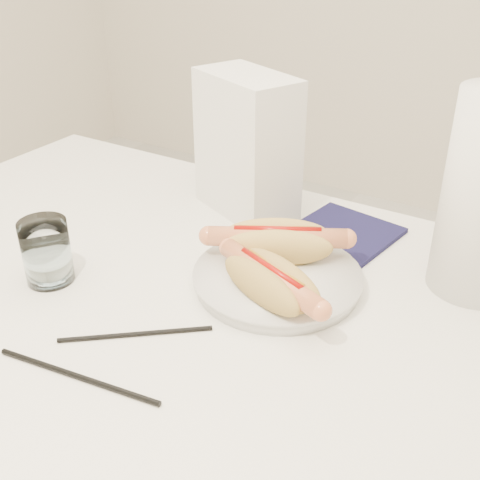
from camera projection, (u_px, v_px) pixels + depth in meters
The scene contains 9 objects.
table at pixel (178, 324), 0.88m from camera, with size 1.20×0.80×0.75m.
plate at pixel (277, 280), 0.85m from camera, with size 0.23×0.23×0.02m, color silver.
hotdog_left at pixel (277, 242), 0.88m from camera, with size 0.19×0.15×0.05m.
hotdog_right at pixel (271, 282), 0.79m from camera, with size 0.18×0.12×0.05m.
water_glass at pixel (46, 252), 0.85m from camera, with size 0.07×0.07×0.09m, color silver.
chopstick_near at pixel (136, 334), 0.76m from camera, with size 0.01×0.01×0.19m, color black.
chopstick_far at pixel (77, 376), 0.69m from camera, with size 0.01×0.01×0.22m, color black.
napkin_box at pixel (247, 145), 1.01m from camera, with size 0.18×0.10×0.24m, color white.
navy_napkin at pixel (344, 233), 0.99m from camera, with size 0.15×0.15×0.01m, color #121136.
Camera 1 is at (0.44, -0.55, 1.23)m, focal length 44.99 mm.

